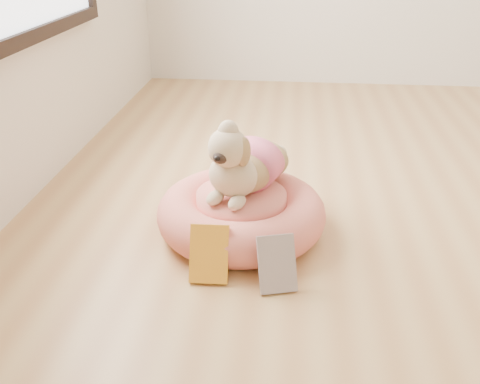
# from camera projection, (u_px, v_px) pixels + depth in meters

# --- Properties ---
(pet_bed) EXTENTS (0.65, 0.65, 0.17)m
(pet_bed) POSITION_uv_depth(u_px,v_px,m) (241.00, 213.00, 2.07)
(pet_bed) COLOR #E87A5B
(pet_bed) RESTS_ON floor
(dog) EXTENTS (0.43, 0.52, 0.32)m
(dog) POSITION_uv_depth(u_px,v_px,m) (243.00, 151.00, 1.99)
(dog) COLOR olive
(dog) RESTS_ON pet_bed
(book_yellow) EXTENTS (0.13, 0.11, 0.19)m
(book_yellow) POSITION_uv_depth(u_px,v_px,m) (209.00, 254.00, 1.79)
(book_yellow) COLOR yellow
(book_yellow) RESTS_ON floor
(book_white) EXTENTS (0.15, 0.13, 0.18)m
(book_white) POSITION_uv_depth(u_px,v_px,m) (277.00, 264.00, 1.75)
(book_white) COLOR white
(book_white) RESTS_ON floor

